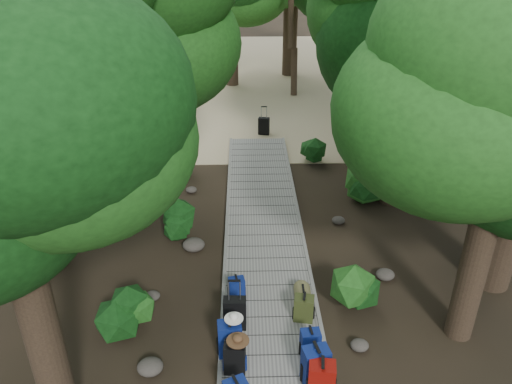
{
  "coord_description": "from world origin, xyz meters",
  "views": [
    {
      "loc": [
        -0.49,
        -10.09,
        6.96
      ],
      "look_at": [
        -0.2,
        1.15,
        1.0
      ],
      "focal_mm": 35.0,
      "sensor_mm": 36.0,
      "label": 1
    }
  ],
  "objects_px": {
    "backpack_left_b": "(235,356)",
    "backpack_right_c": "(310,342)",
    "backpack_left_c": "(230,337)",
    "sun_lounger": "(351,111)",
    "backpack_right_d": "(304,307)",
    "backpack_right_b": "(316,364)",
    "kayak": "(178,105)",
    "duffel_right_khaki": "(303,296)",
    "backpack_left_d": "(237,287)",
    "suitcase_on_boardwalk": "(235,313)",
    "lone_suitcase_on_sand": "(264,126)",
    "backpack_right_a": "(322,379)"
  },
  "relations": [
    {
      "from": "backpack_left_b",
      "to": "backpack_right_c",
      "type": "bearing_deg",
      "value": 19.06
    },
    {
      "from": "backpack_left_c",
      "to": "sun_lounger",
      "type": "bearing_deg",
      "value": 64.3
    },
    {
      "from": "backpack_left_c",
      "to": "backpack_right_d",
      "type": "relative_size",
      "value": 1.35
    },
    {
      "from": "backpack_right_b",
      "to": "kayak",
      "type": "height_order",
      "value": "backpack_right_b"
    },
    {
      "from": "backpack_left_b",
      "to": "kayak",
      "type": "bearing_deg",
      "value": 105.1
    },
    {
      "from": "duffel_right_khaki",
      "to": "sun_lounger",
      "type": "distance_m",
      "value": 11.94
    },
    {
      "from": "backpack_left_d",
      "to": "sun_lounger",
      "type": "xyz_separation_m",
      "value": [
        4.58,
        11.25,
        -0.03
      ]
    },
    {
      "from": "backpack_right_b",
      "to": "backpack_right_d",
      "type": "bearing_deg",
      "value": 77.89
    },
    {
      "from": "duffel_right_khaki",
      "to": "suitcase_on_boardwalk",
      "type": "distance_m",
      "value": 1.54
    },
    {
      "from": "backpack_right_c",
      "to": "backpack_right_d",
      "type": "xyz_separation_m",
      "value": [
        -0.01,
        0.93,
        -0.01
      ]
    },
    {
      "from": "duffel_right_khaki",
      "to": "backpack_right_d",
      "type": "bearing_deg",
      "value": -93.58
    },
    {
      "from": "backpack_left_b",
      "to": "backpack_left_c",
      "type": "bearing_deg",
      "value": 108.13
    },
    {
      "from": "backpack_left_b",
      "to": "duffel_right_khaki",
      "type": "distance_m",
      "value": 2.22
    },
    {
      "from": "suitcase_on_boardwalk",
      "to": "lone_suitcase_on_sand",
      "type": "distance_m",
      "value": 10.51
    },
    {
      "from": "backpack_left_c",
      "to": "lone_suitcase_on_sand",
      "type": "height_order",
      "value": "backpack_left_c"
    },
    {
      "from": "backpack_left_c",
      "to": "backpack_left_b",
      "type": "bearing_deg",
      "value": -82.39
    },
    {
      "from": "backpack_right_d",
      "to": "backpack_left_c",
      "type": "bearing_deg",
      "value": -137.67
    },
    {
      "from": "backpack_left_b",
      "to": "backpack_right_d",
      "type": "relative_size",
      "value": 1.16
    },
    {
      "from": "kayak",
      "to": "backpack_right_d",
      "type": "bearing_deg",
      "value": -91.39
    },
    {
      "from": "backpack_right_c",
      "to": "kayak",
      "type": "relative_size",
      "value": 0.17
    },
    {
      "from": "duffel_right_khaki",
      "to": "backpack_left_d",
      "type": "bearing_deg",
      "value": 170.96
    },
    {
      "from": "backpack_right_b",
      "to": "suitcase_on_boardwalk",
      "type": "xyz_separation_m",
      "value": [
        -1.37,
        1.34,
        -0.06
      ]
    },
    {
      "from": "backpack_right_b",
      "to": "lone_suitcase_on_sand",
      "type": "distance_m",
      "value": 11.81
    },
    {
      "from": "backpack_left_b",
      "to": "backpack_right_c",
      "type": "height_order",
      "value": "backpack_left_b"
    },
    {
      "from": "lone_suitcase_on_sand",
      "to": "sun_lounger",
      "type": "relative_size",
      "value": 0.32
    },
    {
      "from": "backpack_right_c",
      "to": "backpack_right_d",
      "type": "height_order",
      "value": "backpack_right_c"
    },
    {
      "from": "backpack_left_c",
      "to": "lone_suitcase_on_sand",
      "type": "bearing_deg",
      "value": 78.94
    },
    {
      "from": "suitcase_on_boardwalk",
      "to": "backpack_left_b",
      "type": "bearing_deg",
      "value": -87.6
    },
    {
      "from": "backpack_left_b",
      "to": "backpack_right_b",
      "type": "relative_size",
      "value": 0.86
    },
    {
      "from": "backpack_right_a",
      "to": "lone_suitcase_on_sand",
      "type": "xyz_separation_m",
      "value": [
        -0.45,
        12.11,
        -0.16
      ]
    },
    {
      "from": "backpack_right_a",
      "to": "duffel_right_khaki",
      "type": "xyz_separation_m",
      "value": [
        -0.04,
        2.3,
        -0.21
      ]
    },
    {
      "from": "backpack_right_a",
      "to": "sun_lounger",
      "type": "distance_m",
      "value": 14.16
    },
    {
      "from": "sun_lounger",
      "to": "lone_suitcase_on_sand",
      "type": "bearing_deg",
      "value": -139.44
    },
    {
      "from": "backpack_left_c",
      "to": "backpack_right_c",
      "type": "relative_size",
      "value": 1.32
    },
    {
      "from": "backpack_left_d",
      "to": "backpack_right_c",
      "type": "distance_m",
      "value": 2.11
    },
    {
      "from": "backpack_left_c",
      "to": "duffel_right_khaki",
      "type": "relative_size",
      "value": 1.48
    },
    {
      "from": "backpack_right_b",
      "to": "duffel_right_khaki",
      "type": "relative_size",
      "value": 1.49
    },
    {
      "from": "backpack_left_d",
      "to": "duffel_right_khaki",
      "type": "distance_m",
      "value": 1.38
    },
    {
      "from": "backpack_left_c",
      "to": "lone_suitcase_on_sand",
      "type": "xyz_separation_m",
      "value": [
        1.06,
        11.16,
        -0.17
      ]
    },
    {
      "from": "backpack_left_d",
      "to": "kayak",
      "type": "height_order",
      "value": "backpack_left_d"
    },
    {
      "from": "backpack_left_d",
      "to": "backpack_right_a",
      "type": "height_order",
      "value": "backpack_right_a"
    },
    {
      "from": "backpack_right_a",
      "to": "backpack_right_c",
      "type": "bearing_deg",
      "value": 102.6
    },
    {
      "from": "backpack_left_b",
      "to": "lone_suitcase_on_sand",
      "type": "xyz_separation_m",
      "value": [
        0.97,
        11.55,
        -0.12
      ]
    },
    {
      "from": "lone_suitcase_on_sand",
      "to": "duffel_right_khaki",
      "type": "bearing_deg",
      "value": -76.08
    },
    {
      "from": "backpack_left_b",
      "to": "backpack_left_d",
      "type": "distance_m",
      "value": 1.98
    },
    {
      "from": "duffel_right_khaki",
      "to": "kayak",
      "type": "height_order",
      "value": "duffel_right_khaki"
    },
    {
      "from": "backpack_left_d",
      "to": "backpack_right_d",
      "type": "xyz_separation_m",
      "value": [
        1.32,
        -0.71,
        0.04
      ]
    },
    {
      "from": "backpack_right_a",
      "to": "duffel_right_khaki",
      "type": "distance_m",
      "value": 2.31
    },
    {
      "from": "backpack_right_c",
      "to": "duffel_right_khaki",
      "type": "xyz_separation_m",
      "value": [
        0.03,
        1.4,
        -0.12
      ]
    },
    {
      "from": "backpack_right_b",
      "to": "sun_lounger",
      "type": "relative_size",
      "value": 0.4
    }
  ]
}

